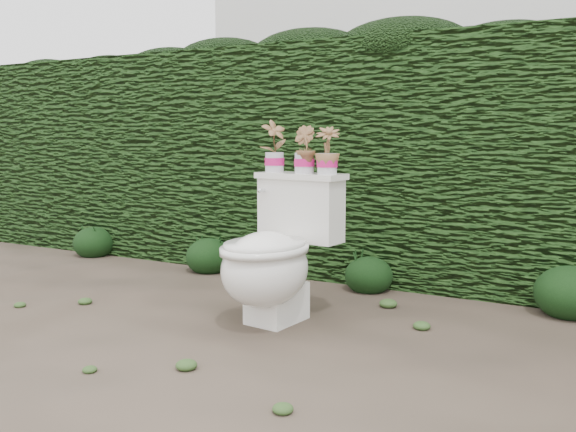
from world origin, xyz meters
The scene contains 11 objects.
ground centered at (0.00, 0.00, 0.00)m, with size 60.00×60.00×0.00m, color brown.
hedge centered at (0.00, 1.60, 0.80)m, with size 8.00×1.00×1.60m, color #274D19.
house_wall centered at (0.60, 6.00, 2.00)m, with size 8.00×3.50×4.00m, color silver.
toilet centered at (-0.21, 0.16, 0.36)m, with size 0.54×0.73×0.78m.
potted_plant_left centered at (-0.36, 0.42, 0.91)m, with size 0.15×0.10×0.28m, color #216A24.
potted_plant_center centered at (-0.16, 0.40, 0.90)m, with size 0.13×0.11×0.24m, color #216A24.
potted_plant_right centered at (-0.01, 0.38, 0.89)m, with size 0.13×0.13×0.24m, color #216A24.
liriope_clump_0 centered at (-2.42, 1.04, 0.13)m, with size 0.33×0.33×0.27m, color #163311.
liriope_clump_1 centered at (-1.24, 1.01, 0.14)m, with size 0.34×0.34×0.27m, color #163311.
liriope_clump_2 centered at (-0.01, 1.03, 0.12)m, with size 0.31×0.31×0.25m, color #163311.
liriope_clump_3 centered at (1.15, 1.03, 0.15)m, with size 0.38×0.38×0.30m, color #163311.
Camera 1 is at (1.32, -2.55, 0.97)m, focal length 38.00 mm.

